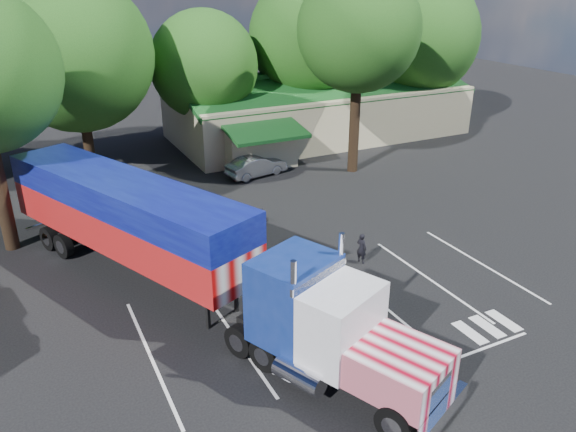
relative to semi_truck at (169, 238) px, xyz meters
name	(u,v)px	position (x,y,z in m)	size (l,w,h in m)	color
ground	(249,254)	(4.40, 2.08, -2.73)	(120.00, 120.00, 0.00)	black
event_hall	(316,110)	(18.14, 19.88, -0.52)	(24.20, 14.12, 5.55)	tan
tree_row_c	(75,54)	(-0.60, 18.28, 5.31)	(10.00, 10.00, 13.05)	black
tree_row_d	(204,65)	(8.40, 19.58, 3.86)	(8.00, 8.00, 10.60)	black
tree_row_e	(308,37)	(17.40, 20.08, 5.36)	(9.60, 9.60, 12.90)	black
tree_row_f	(418,37)	(27.40, 18.88, 5.06)	(10.40, 10.40, 13.00)	black
tree_near_right	(359,30)	(15.90, 10.58, 6.73)	(8.00, 8.00, 13.50)	black
semi_truck	(169,238)	(0.00, 0.00, 0.00)	(11.77, 22.19, 4.82)	black
woman	(362,248)	(8.90, -1.16, -1.97)	(0.55, 0.36, 1.52)	black
bicycle	(255,215)	(6.20, 5.52, -2.30)	(0.57, 1.63, 0.86)	black
silver_sedan	(256,166)	(9.40, 12.58, -2.02)	(1.50, 4.29, 1.41)	#929598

